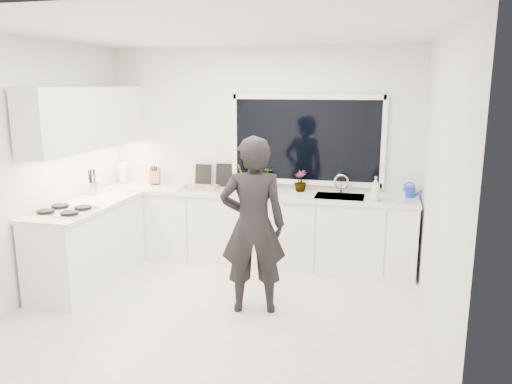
# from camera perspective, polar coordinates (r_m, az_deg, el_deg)

# --- Properties ---
(floor) EXTENTS (4.00, 3.50, 0.02)m
(floor) POSITION_cam_1_polar(r_m,az_deg,el_deg) (5.18, -4.23, -13.40)
(floor) COLOR beige
(floor) RESTS_ON ground
(wall_back) EXTENTS (4.00, 0.02, 2.70)m
(wall_back) POSITION_cam_1_polar(r_m,az_deg,el_deg) (6.43, 0.51, 4.35)
(wall_back) COLOR white
(wall_back) RESTS_ON ground
(wall_left) EXTENTS (0.02, 3.50, 2.70)m
(wall_left) POSITION_cam_1_polar(r_m,az_deg,el_deg) (5.72, -23.97, 2.32)
(wall_left) COLOR white
(wall_left) RESTS_ON ground
(wall_right) EXTENTS (0.02, 3.50, 2.70)m
(wall_right) POSITION_cam_1_polar(r_m,az_deg,el_deg) (4.55, 20.31, 0.32)
(wall_right) COLOR white
(wall_right) RESTS_ON ground
(ceiling) EXTENTS (4.00, 3.50, 0.02)m
(ceiling) POSITION_cam_1_polar(r_m,az_deg,el_deg) (4.70, -4.77, 18.06)
(ceiling) COLOR white
(ceiling) RESTS_ON wall_back
(window) EXTENTS (1.80, 0.02, 1.00)m
(window) POSITION_cam_1_polar(r_m,az_deg,el_deg) (6.26, 5.81, 5.92)
(window) COLOR black
(window) RESTS_ON wall_back
(base_cabinets_back) EXTENTS (3.92, 0.58, 0.88)m
(base_cabinets_back) POSITION_cam_1_polar(r_m,az_deg,el_deg) (6.32, -0.17, -4.22)
(base_cabinets_back) COLOR white
(base_cabinets_back) RESTS_ON floor
(base_cabinets_left) EXTENTS (0.58, 1.60, 0.88)m
(base_cabinets_left) POSITION_cam_1_polar(r_m,az_deg,el_deg) (6.01, -18.61, -5.78)
(base_cabinets_left) COLOR white
(base_cabinets_left) RESTS_ON floor
(countertop_back) EXTENTS (3.94, 0.62, 0.04)m
(countertop_back) POSITION_cam_1_polar(r_m,az_deg,el_deg) (6.20, -0.19, -0.17)
(countertop_back) COLOR silver
(countertop_back) RESTS_ON base_cabinets_back
(countertop_left) EXTENTS (0.62, 1.60, 0.04)m
(countertop_left) POSITION_cam_1_polar(r_m,az_deg,el_deg) (5.89, -18.91, -1.51)
(countertop_left) COLOR silver
(countertop_left) RESTS_ON base_cabinets_left
(upper_cabinets) EXTENTS (0.34, 2.10, 0.70)m
(upper_cabinets) POSITION_cam_1_polar(r_m,az_deg,el_deg) (6.11, -18.69, 8.02)
(upper_cabinets) COLOR white
(upper_cabinets) RESTS_ON wall_left
(sink) EXTENTS (0.58, 0.42, 0.14)m
(sink) POSITION_cam_1_polar(r_m,az_deg,el_deg) (6.05, 9.51, -0.94)
(sink) COLOR silver
(sink) RESTS_ON countertop_back
(faucet) EXTENTS (0.03, 0.03, 0.22)m
(faucet) POSITION_cam_1_polar(r_m,az_deg,el_deg) (6.21, 9.72, 0.91)
(faucet) COLOR silver
(faucet) RESTS_ON countertop_back
(stovetop) EXTENTS (0.56, 0.48, 0.03)m
(stovetop) POSITION_cam_1_polar(r_m,az_deg,el_deg) (5.61, -21.03, -1.95)
(stovetop) COLOR black
(stovetop) RESTS_ON countertop_left
(person) EXTENTS (0.73, 0.57, 1.76)m
(person) POSITION_cam_1_polar(r_m,az_deg,el_deg) (4.87, -0.35, -3.86)
(person) COLOR black
(person) RESTS_ON floor
(pizza_tray) EXTENTS (0.51, 0.41, 0.03)m
(pizza_tray) POSITION_cam_1_polar(r_m,az_deg,el_deg) (6.39, -6.48, 0.44)
(pizza_tray) COLOR #BABABF
(pizza_tray) RESTS_ON countertop_back
(pizza) EXTENTS (0.47, 0.36, 0.01)m
(pizza) POSITION_cam_1_polar(r_m,az_deg,el_deg) (6.38, -6.49, 0.59)
(pizza) COLOR #B33E17
(pizza) RESTS_ON pizza_tray
(watering_can) EXTENTS (0.15, 0.15, 0.13)m
(watering_can) POSITION_cam_1_polar(r_m,az_deg,el_deg) (6.18, 17.08, 0.05)
(watering_can) COLOR #1438BC
(watering_can) RESTS_ON countertop_back
(paper_towel_roll) EXTENTS (0.14, 0.14, 0.26)m
(paper_towel_roll) POSITION_cam_1_polar(r_m,az_deg,el_deg) (6.95, -14.91, 2.03)
(paper_towel_roll) COLOR silver
(paper_towel_roll) RESTS_ON countertop_back
(knife_block) EXTENTS (0.14, 0.12, 0.22)m
(knife_block) POSITION_cam_1_polar(r_m,az_deg,el_deg) (6.79, -11.46, 1.79)
(knife_block) COLOR #A07F4A
(knife_block) RESTS_ON countertop_back
(utensil_crock) EXTENTS (0.14, 0.14, 0.16)m
(utensil_crock) POSITION_cam_1_polar(r_m,az_deg,el_deg) (6.33, -18.15, 0.40)
(utensil_crock) COLOR #B2B2B7
(utensil_crock) RESTS_ON countertop_left
(picture_frame_large) EXTENTS (0.22, 0.04, 0.28)m
(picture_frame_large) POSITION_cam_1_polar(r_m,az_deg,el_deg) (6.63, -6.06, 1.98)
(picture_frame_large) COLOR black
(picture_frame_large) RESTS_ON countertop_back
(picture_frame_small) EXTENTS (0.25, 0.05, 0.30)m
(picture_frame_small) POSITION_cam_1_polar(r_m,az_deg,el_deg) (6.53, -3.51, 1.95)
(picture_frame_small) COLOR black
(picture_frame_small) RESTS_ON countertop_back
(herb_plants) EXTENTS (0.95, 0.29, 0.32)m
(herb_plants) POSITION_cam_1_polar(r_m,az_deg,el_deg) (6.30, 1.25, 1.51)
(herb_plants) COLOR #26662D
(herb_plants) RESTS_ON countertop_back
(soap_bottles) EXTENTS (0.39, 0.13, 0.28)m
(soap_bottles) POSITION_cam_1_polar(r_m,az_deg,el_deg) (5.85, 14.24, 0.19)
(soap_bottles) COLOR #D8BF66
(soap_bottles) RESTS_ON countertop_back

